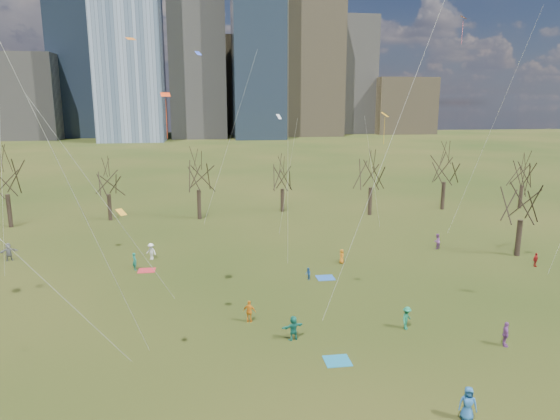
{
  "coord_description": "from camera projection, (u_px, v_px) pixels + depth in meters",
  "views": [
    {
      "loc": [
        -5.98,
        -27.76,
        15.68
      ],
      "look_at": [
        0.0,
        12.0,
        7.0
      ],
      "focal_mm": 32.0,
      "sensor_mm": 36.0,
      "label": 1
    }
  ],
  "objects": [
    {
      "name": "ground",
      "position": [
        309.0,
        360.0,
        31.01
      ],
      "size": [
        500.0,
        500.0,
        0.0
      ],
      "primitive_type": "plane",
      "color": "black",
      "rests_on": "ground"
    },
    {
      "name": "downtown_skyline",
      "position": [
        210.0,
        50.0,
        226.05
      ],
      "size": [
        212.5,
        78.0,
        118.0
      ],
      "color": "slate",
      "rests_on": "ground"
    },
    {
      "name": "bare_tree_row",
      "position": [
        251.0,
        177.0,
        65.69
      ],
      "size": [
        113.04,
        29.8,
        9.5
      ],
      "color": "black",
      "rests_on": "ground"
    },
    {
      "name": "blanket_teal",
      "position": [
        337.0,
        361.0,
        30.89
      ],
      "size": [
        1.6,
        1.5,
        0.03
      ],
      "primitive_type": "cube",
      "color": "#176A8F",
      "rests_on": "ground"
    },
    {
      "name": "blanket_navy",
      "position": [
        325.0,
        278.0,
        45.54
      ],
      "size": [
        1.6,
        1.5,
        0.03
      ],
      "primitive_type": "cube",
      "color": "#2251A1",
      "rests_on": "ground"
    },
    {
      "name": "blanket_crimson",
      "position": [
        147.0,
        270.0,
        47.53
      ],
      "size": [
        1.6,
        1.5,
        0.03
      ],
      "primitive_type": "cube",
      "color": "red",
      "rests_on": "ground"
    },
    {
      "name": "person_0",
      "position": [
        468.0,
        404.0,
        24.95
      ],
      "size": [
        1.04,
        0.85,
        1.83
      ],
      "primitive_type": "imported",
      "rotation": [
        0.0,
        0.0,
        5.93
      ],
      "color": "#235A97",
      "rests_on": "ground"
    },
    {
      "name": "person_4",
      "position": [
        249.0,
        312.0,
        36.19
      ],
      "size": [
        1.05,
        0.71,
        1.66
      ],
      "primitive_type": "imported",
      "rotation": [
        0.0,
        0.0,
        2.8
      ],
      "color": "orange",
      "rests_on": "ground"
    },
    {
      "name": "person_5",
      "position": [
        293.0,
        328.0,
        33.5
      ],
      "size": [
        1.66,
        0.99,
        1.71
      ],
      "primitive_type": "imported",
      "rotation": [
        0.0,
        0.0,
        3.47
      ],
      "color": "#1A7662",
      "rests_on": "ground"
    },
    {
      "name": "person_8",
      "position": [
        308.0,
        274.0,
        44.93
      ],
      "size": [
        0.45,
        0.56,
        1.13
      ],
      "primitive_type": "imported",
      "rotation": [
        0.0,
        0.0,
        4.74
      ],
      "color": "#225293",
      "rests_on": "ground"
    },
    {
      "name": "person_9",
      "position": [
        151.0,
        251.0,
        50.73
      ],
      "size": [
        1.27,
        1.11,
        1.7
      ],
      "primitive_type": "imported",
      "rotation": [
        0.0,
        0.0,
        5.73
      ],
      "color": "white",
      "rests_on": "ground"
    },
    {
      "name": "person_10",
      "position": [
        536.0,
        260.0,
        48.56
      ],
      "size": [
        0.88,
        0.65,
        1.39
      ],
      "primitive_type": "imported",
      "rotation": [
        0.0,
        0.0,
        0.43
      ],
      "color": "#A41718",
      "rests_on": "ground"
    },
    {
      "name": "person_11",
      "position": [
        9.0,
        252.0,
        50.34
      ],
      "size": [
        1.77,
        1.22,
        1.84
      ],
      "primitive_type": "imported",
      "rotation": [
        0.0,
        0.0,
        0.44
      ],
      "color": "slate",
      "rests_on": "ground"
    },
    {
      "name": "person_12",
      "position": [
        342.0,
        256.0,
        49.55
      ],
      "size": [
        0.48,
        0.72,
        1.44
      ],
      "primitive_type": "imported",
      "rotation": [
        0.0,
        0.0,
        1.55
      ],
      "color": "orange",
      "rests_on": "ground"
    },
    {
      "name": "person_13",
      "position": [
        135.0,
        261.0,
        47.54
      ],
      "size": [
        0.65,
        0.74,
        1.71
      ],
      "primitive_type": "imported",
      "rotation": [
        0.0,
        0.0,
        2.05
      ],
      "color": "#1A7562",
      "rests_on": "ground"
    },
    {
      "name": "person_14",
      "position": [
        437.0,
        241.0,
        54.43
      ],
      "size": [
        1.03,
        0.96,
        1.7
      ],
      "primitive_type": "imported",
      "rotation": [
        0.0,
        0.0,
        3.63
      ],
      "color": "#8C4C99",
      "rests_on": "ground"
    },
    {
      "name": "person_15",
      "position": [
        407.0,
        318.0,
        35.09
      ],
      "size": [
        1.19,
        1.2,
        1.66
      ],
      "primitive_type": "imported",
      "rotation": [
        0.0,
        0.0,
        0.8
      ],
      "color": "#19724C",
      "rests_on": "ground"
    },
    {
      "name": "person_16",
      "position": [
        506.0,
        334.0,
        32.59
      ],
      "size": [
        0.74,
        1.08,
        1.71
      ],
      "primitive_type": "imported",
      "rotation": [
        0.0,
        0.0,
        1.21
      ],
      "color": "#8C4C99",
      "rests_on": "ground"
    },
    {
      "name": "kites_airborne",
      "position": [
        276.0,
        142.0,
        39.45
      ],
      "size": [
        54.4,
        39.22,
        30.1
      ],
      "color": "#F14114",
      "rests_on": "ground"
    }
  ]
}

